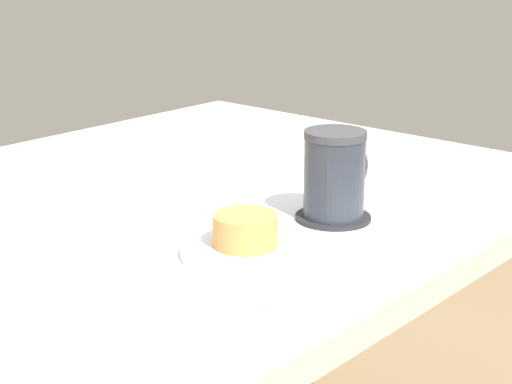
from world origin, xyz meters
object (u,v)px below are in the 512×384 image
at_px(coffee_mug, 335,173).
at_px(sugar_bowl, 370,150).
at_px(pastry_plate, 245,250).
at_px(pastry, 245,230).
at_px(dining_table, 132,256).

xyz_separation_m(coffee_mug, sugar_bowl, (0.27, 0.12, -0.04)).
bearing_deg(pastry_plate, pastry, 90.00).
bearing_deg(dining_table, pastry_plate, -97.40).
height_order(dining_table, sugar_bowl, sugar_bowl).
relative_size(dining_table, sugar_bowl, 18.19).
height_order(dining_table, pastry, pastry).
relative_size(pastry_plate, pastry, 2.00).
bearing_deg(pastry, sugar_bowl, 15.57).
bearing_deg(pastry_plate, dining_table, 82.60).
bearing_deg(coffee_mug, pastry, 179.53).
xyz_separation_m(pastry, sugar_bowl, (0.44, 0.12, -0.01)).
bearing_deg(dining_table, coffee_mug, -59.54).
bearing_deg(coffee_mug, pastry_plate, 179.53).
bearing_deg(coffee_mug, dining_table, 120.46).
relative_size(dining_table, coffee_mug, 11.15).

